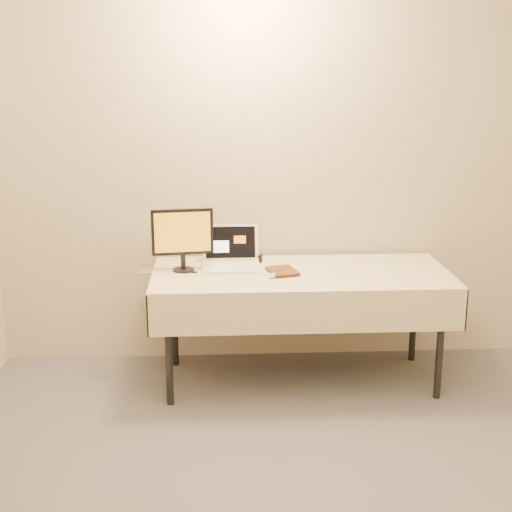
{
  "coord_description": "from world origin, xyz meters",
  "views": [
    {
      "loc": [
        -0.51,
        -2.21,
        1.99
      ],
      "look_at": [
        -0.29,
        1.99,
        0.86
      ],
      "focal_mm": 50.0,
      "sensor_mm": 36.0,
      "label": 1
    }
  ],
  "objects": [
    {
      "name": "back_wall",
      "position": [
        0.0,
        2.5,
        1.35
      ],
      "size": [
        4.0,
        0.1,
        2.7
      ],
      "primitive_type": "cube",
      "color": "beige",
      "rests_on": "ground"
    },
    {
      "name": "table",
      "position": [
        0.0,
        2.05,
        0.68
      ],
      "size": [
        1.86,
        0.81,
        0.74
      ],
      "color": "black",
      "rests_on": "ground"
    },
    {
      "name": "laptop",
      "position": [
        -0.44,
        2.2,
        0.8
      ],
      "size": [
        0.37,
        0.32,
        0.25
      ],
      "rotation": [
        0.0,
        0.0,
        0.0
      ],
      "color": "white",
      "rests_on": "table"
    },
    {
      "name": "monitor",
      "position": [
        -0.74,
        2.11,
        0.97
      ],
      "size": [
        0.38,
        0.15,
        0.4
      ],
      "rotation": [
        0.0,
        0.0,
        0.12
      ],
      "color": "black",
      "rests_on": "table"
    },
    {
      "name": "book",
      "position": [
        -0.2,
        2.01,
        0.85
      ],
      "size": [
        0.16,
        0.06,
        0.22
      ],
      "primitive_type": "imported",
      "rotation": [
        0.0,
        0.0,
        0.25
      ],
      "color": "brown",
      "rests_on": "table"
    },
    {
      "name": "alarm_clock",
      "position": [
        -0.29,
        2.3,
        0.76
      ],
      "size": [
        0.13,
        0.08,
        0.05
      ],
      "rotation": [
        0.0,
        0.0,
        -0.3
      ],
      "color": "black",
      "rests_on": "table"
    },
    {
      "name": "clicker",
      "position": [
        -0.19,
        1.94,
        0.75
      ],
      "size": [
        0.08,
        0.1,
        0.02
      ],
      "primitive_type": "ellipsoid",
      "rotation": [
        0.0,
        0.0,
        -0.34
      ],
      "color": "silver",
      "rests_on": "table"
    },
    {
      "name": "paper_form",
      "position": [
        0.52,
        2.11,
        0.74
      ],
      "size": [
        0.21,
        0.31,
        0.0
      ],
      "primitive_type": "cube",
      "rotation": [
        0.0,
        0.0,
        0.34
      ],
      "color": "#BEE6B7",
      "rests_on": "table"
    },
    {
      "name": "usb_dongle",
      "position": [
        -0.68,
        2.06,
        0.74
      ],
      "size": [
        0.06,
        0.04,
        0.01
      ],
      "primitive_type": "cube",
      "rotation": [
        0.0,
        0.0,
        -0.32
      ],
      "color": "black",
      "rests_on": "table"
    }
  ]
}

